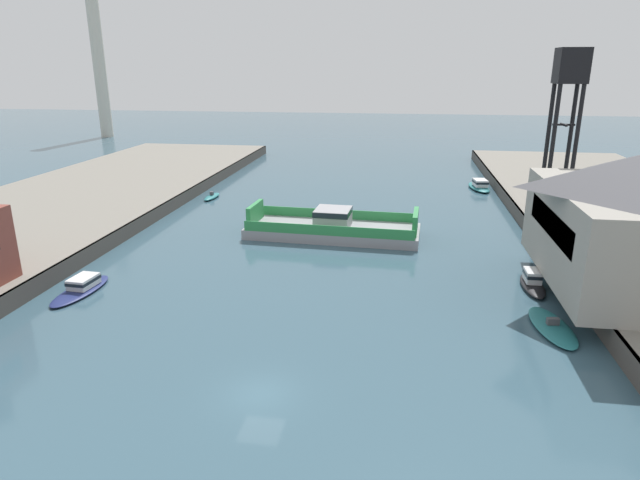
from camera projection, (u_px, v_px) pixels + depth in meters
ground_plane at (260, 394)px, 31.85m from camera, size 400.00×400.00×0.00m
chain_ferry at (333, 227)px, 61.21m from camera, size 19.58×8.05×3.30m
moored_boat_near_left at (479, 185)px, 84.66m from camera, size 3.63×7.84×1.62m
moored_boat_near_right at (82, 287)px, 46.20m from camera, size 2.93×7.31×1.24m
moored_boat_mid_left at (212, 197)px, 78.93m from camera, size 1.57×4.87×0.98m
moored_boat_mid_right at (552, 327)px, 39.63m from camera, size 3.35×7.17×0.90m
moored_boat_far_left at (532, 282)px, 46.97m from camera, size 1.79×5.72×1.53m
crane_tower at (568, 91)px, 56.49m from camera, size 2.99×2.99×18.48m
smokestack_distant_a at (99, 60)px, 141.82m from camera, size 3.44×3.44×37.68m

